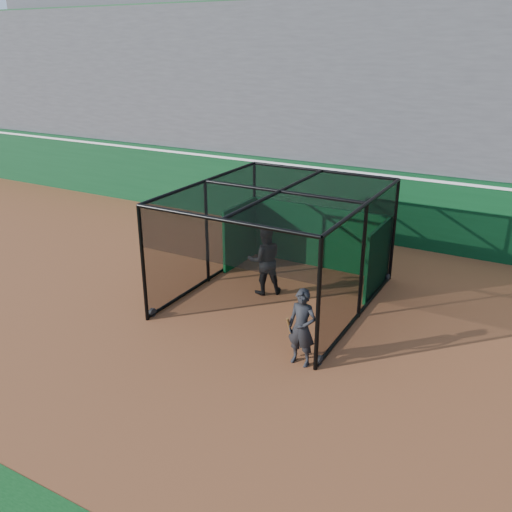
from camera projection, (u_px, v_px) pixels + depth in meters
The scene contains 6 objects.
ground at pixel (201, 336), 12.61m from camera, with size 120.00×120.00×0.00m, color brown.
outfield_wall at pixel (337, 199), 19.06m from camera, with size 50.00×0.50×2.50m.
grandstand at pixel (377, 96), 20.96m from camera, with size 50.00×7.85×8.95m.
batting_cage at pixel (279, 246), 14.04m from camera, with size 4.59×5.49×2.93m.
batter at pixel (265, 260), 14.51m from camera, with size 0.93×0.72×1.91m, color black.
on_deck_player at pixel (302, 328), 11.25m from camera, with size 0.65×0.46×1.72m.
Camera 1 is at (6.51, -9.03, 6.34)m, focal length 38.00 mm.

